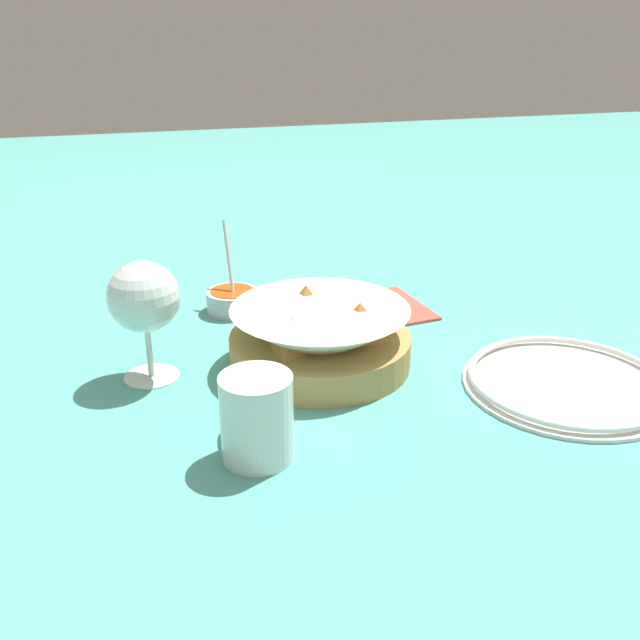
% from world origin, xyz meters
% --- Properties ---
extents(ground_plane, '(4.00, 4.00, 0.00)m').
position_xyz_m(ground_plane, '(0.00, 0.00, 0.00)').
color(ground_plane, teal).
extents(food_basket, '(0.22, 0.22, 0.09)m').
position_xyz_m(food_basket, '(0.03, 0.03, 0.03)').
color(food_basket, '#B2894C').
rests_on(food_basket, ground_plane).
extents(sauce_cup, '(0.08, 0.08, 0.12)m').
position_xyz_m(sauce_cup, '(0.23, 0.10, 0.02)').
color(sauce_cup, '#B7B7BC').
rests_on(sauce_cup, ground_plane).
extents(wine_glass, '(0.08, 0.08, 0.14)m').
position_xyz_m(wine_glass, '(0.06, 0.23, 0.10)').
color(wine_glass, silver).
rests_on(wine_glass, ground_plane).
extents(beer_mug, '(0.11, 0.07, 0.09)m').
position_xyz_m(beer_mug, '(-0.14, 0.14, 0.04)').
color(beer_mug, silver).
rests_on(beer_mug, ground_plane).
extents(side_plate, '(0.24, 0.24, 0.01)m').
position_xyz_m(side_plate, '(-0.10, -0.22, 0.01)').
color(side_plate, white).
rests_on(side_plate, ground_plane).
extents(napkin, '(0.14, 0.10, 0.01)m').
position_xyz_m(napkin, '(0.18, -0.12, 0.00)').
color(napkin, '#DB4C3D').
rests_on(napkin, ground_plane).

